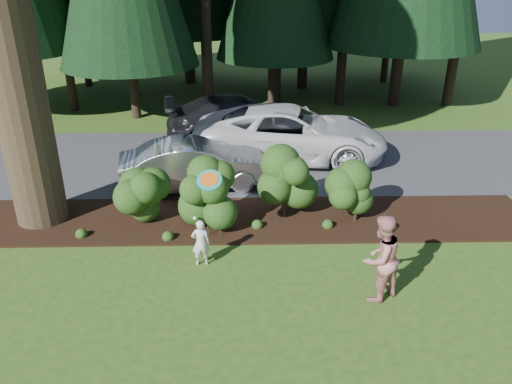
# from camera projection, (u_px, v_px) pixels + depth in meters

# --- Properties ---
(ground) EXTENTS (80.00, 80.00, 0.00)m
(ground) POSITION_uv_depth(u_px,v_px,m) (216.00, 298.00, 9.87)
(ground) COLOR #2E4F16
(ground) RESTS_ON ground
(mulch_bed) EXTENTS (16.00, 2.50, 0.05)m
(mulch_bed) POSITION_uv_depth(u_px,v_px,m) (222.00, 220.00, 12.81)
(mulch_bed) COLOR black
(mulch_bed) RESTS_ON ground
(driveway) EXTENTS (22.00, 6.00, 0.03)m
(driveway) POSITION_uv_depth(u_px,v_px,m) (227.00, 160.00, 16.67)
(driveway) COLOR #38383A
(driveway) RESTS_ON ground
(shrub_row) EXTENTS (6.53, 1.60, 1.61)m
(shrub_row) POSITION_uv_depth(u_px,v_px,m) (252.00, 193.00, 12.40)
(shrub_row) COLOR #1C3E13
(shrub_row) RESTS_ON ground
(lily_cluster) EXTENTS (0.69, 0.09, 0.57)m
(lily_cluster) POSITION_uv_depth(u_px,v_px,m) (208.00, 219.00, 11.84)
(lily_cluster) COLOR #1C3E13
(lily_cluster) RESTS_ON ground
(car_silver_wagon) EXTENTS (4.52, 2.30, 1.42)m
(car_silver_wagon) POSITION_uv_depth(u_px,v_px,m) (196.00, 165.00, 14.33)
(car_silver_wagon) COLOR silver
(car_silver_wagon) RESTS_ON driveway
(car_white_suv) EXTENTS (6.58, 3.63, 1.74)m
(car_white_suv) POSITION_uv_depth(u_px,v_px,m) (291.00, 133.00, 16.47)
(car_white_suv) COLOR silver
(car_white_suv) RESTS_ON driveway
(car_dark_suv) EXTENTS (5.62, 2.95, 1.56)m
(car_dark_suv) POSITION_uv_depth(u_px,v_px,m) (239.00, 118.00, 18.44)
(car_dark_suv) COLOR black
(car_dark_suv) RESTS_ON driveway
(child) EXTENTS (0.41, 0.29, 1.09)m
(child) POSITION_uv_depth(u_px,v_px,m) (201.00, 243.00, 10.75)
(child) COLOR silver
(child) RESTS_ON ground
(adult) EXTENTS (1.10, 1.05, 1.80)m
(adult) POSITION_uv_depth(u_px,v_px,m) (380.00, 258.00, 9.52)
(adult) COLOR #AE1719
(adult) RESTS_ON ground
(frisbee) EXTENTS (0.57, 0.48, 0.35)m
(frisbee) POSITION_uv_depth(u_px,v_px,m) (209.00, 180.00, 10.54)
(frisbee) COLOR teal
(frisbee) RESTS_ON ground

